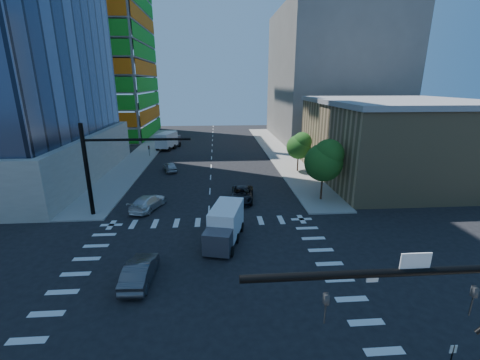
{
  "coord_description": "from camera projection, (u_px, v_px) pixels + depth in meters",
  "views": [
    {
      "loc": [
        0.96,
        -19.1,
        12.74
      ],
      "look_at": [
        2.95,
        8.0,
        4.42
      ],
      "focal_mm": 24.0,
      "sensor_mm": 36.0,
      "label": 1
    }
  ],
  "objects": [
    {
      "name": "bg_building_ne",
      "position": [
        331.0,
        76.0,
        72.12
      ],
      "size": [
        24.0,
        30.0,
        28.0
      ],
      "primitive_type": "cube",
      "color": "slate",
      "rests_on": "ground"
    },
    {
      "name": "box_truck_far",
      "position": [
        169.0,
        141.0,
        63.66
      ],
      "size": [
        4.39,
        6.78,
        3.29
      ],
      "rotation": [
        0.0,
        0.0,
        2.85
      ],
      "color": "black",
      "rests_on": "ground"
    },
    {
      "name": "car_nb_far",
      "position": [
        242.0,
        194.0,
        35.82
      ],
      "size": [
        3.05,
        5.54,
        1.47
      ],
      "primitive_type": "imported",
      "rotation": [
        0.0,
        0.0,
        -0.12
      ],
      "color": "black",
      "rests_on": "ground"
    },
    {
      "name": "car_sb_mid",
      "position": [
        170.0,
        167.0,
        47.67
      ],
      "size": [
        2.78,
        4.34,
        1.37
      ],
      "primitive_type": "imported",
      "rotation": [
        0.0,
        0.0,
        3.45
      ],
      "color": "#A5A7AD",
      "rests_on": "ground"
    },
    {
      "name": "sidewalk_nw",
      "position": [
        144.0,
        154.0,
        59.12
      ],
      "size": [
        5.0,
        60.0,
        0.15
      ],
      "primitive_type": "cube",
      "color": "gray",
      "rests_on": "ground"
    },
    {
      "name": "car_sb_cross",
      "position": [
        140.0,
        271.0,
        21.2
      ],
      "size": [
        1.81,
        4.73,
        1.54
      ],
      "primitive_type": "imported",
      "rotation": [
        0.0,
        0.0,
        3.1
      ],
      "color": "#444449",
      "rests_on": "ground"
    },
    {
      "name": "road_markings",
      "position": [
        206.0,
        277.0,
        21.87
      ],
      "size": [
        20.0,
        20.0,
        0.01
      ],
      "primitive_type": "cube",
      "color": "silver",
      "rests_on": "ground"
    },
    {
      "name": "signal_mast_nw",
      "position": [
        102.0,
        161.0,
        30.53
      ],
      "size": [
        10.2,
        0.4,
        9.0
      ],
      "color": "black",
      "rests_on": "sidewalk_nw"
    },
    {
      "name": "tree_south",
      "position": [
        325.0,
        160.0,
        34.64
      ],
      "size": [
        4.16,
        4.16,
        6.82
      ],
      "color": "#382316",
      "rests_on": "sidewalk_ne"
    },
    {
      "name": "tree_north",
      "position": [
        300.0,
        145.0,
        46.31
      ],
      "size": [
        3.54,
        3.52,
        5.78
      ],
      "color": "#382316",
      "rests_on": "sidewalk_ne"
    },
    {
      "name": "commercial_building",
      "position": [
        396.0,
        140.0,
        43.05
      ],
      "size": [
        20.5,
        22.5,
        10.6
      ],
      "color": "#998359",
      "rests_on": "ground"
    },
    {
      "name": "sidewalk_ne",
      "position": [
        278.0,
        152.0,
        60.87
      ],
      "size": [
        5.0,
        60.0,
        0.15
      ],
      "primitive_type": "cube",
      "color": "gray",
      "rests_on": "ground"
    },
    {
      "name": "construction_building",
      "position": [
        87.0,
        27.0,
        71.81
      ],
      "size": [
        25.16,
        34.5,
        70.6
      ],
      "color": "gray",
      "rests_on": "ground"
    },
    {
      "name": "ground",
      "position": [
        206.0,
        277.0,
        21.87
      ],
      "size": [
        160.0,
        160.0,
        0.0
      ],
      "primitive_type": "plane",
      "color": "black",
      "rests_on": "ground"
    },
    {
      "name": "box_truck_near",
      "position": [
        224.0,
        228.0,
        26.2
      ],
      "size": [
        3.66,
        5.93,
        2.9
      ],
      "rotation": [
        0.0,
        0.0,
        -0.25
      ],
      "color": "black",
      "rests_on": "ground"
    },
    {
      "name": "car_sb_near",
      "position": [
        148.0,
        202.0,
        33.4
      ],
      "size": [
        3.62,
        5.5,
        1.48
      ],
      "primitive_type": "imported",
      "rotation": [
        0.0,
        0.0,
        2.81
      ],
      "color": "silver",
      "rests_on": "ground"
    }
  ]
}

